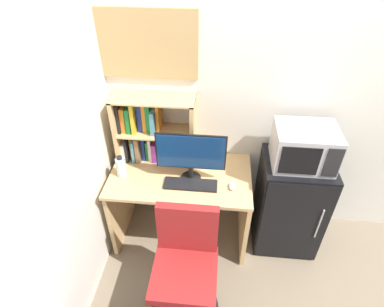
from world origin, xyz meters
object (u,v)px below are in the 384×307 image
(desk_chair, at_px, (186,272))
(wall_corkboard, at_px, (148,45))
(monitor, at_px, (191,154))
(water_bottle, at_px, (121,167))
(mini_fridge, at_px, (289,203))
(microwave, at_px, (304,147))
(computer_mouse, at_px, (232,186))
(hutch_bookshelf, at_px, (146,128))
(keyboard, at_px, (191,184))

(desk_chair, xyz_separation_m, wall_corkboard, (-0.38, 0.99, 1.30))
(monitor, relative_size, water_bottle, 2.83)
(mini_fridge, relative_size, microwave, 1.99)
(computer_mouse, bearing_deg, microwave, 18.58)
(computer_mouse, bearing_deg, hutch_bookshelf, 156.04)
(microwave, bearing_deg, keyboard, -167.91)
(mini_fridge, height_order, microwave, microwave)
(desk_chair, bearing_deg, keyboard, 92.13)
(keyboard, height_order, computer_mouse, computer_mouse)
(keyboard, bearing_deg, wall_corkboard, 129.06)
(monitor, xyz_separation_m, mini_fridge, (0.85, 0.10, -0.55))
(hutch_bookshelf, relative_size, mini_fridge, 0.71)
(mini_fridge, bearing_deg, computer_mouse, -161.71)
(water_bottle, height_order, wall_corkboard, wall_corkboard)
(microwave, xyz_separation_m, wall_corkboard, (-1.21, 0.26, 0.64))
(monitor, height_order, mini_fridge, monitor)
(computer_mouse, bearing_deg, mini_fridge, 18.29)
(keyboard, relative_size, mini_fridge, 0.46)
(water_bottle, bearing_deg, monitor, 1.57)
(water_bottle, bearing_deg, microwave, 4.59)
(keyboard, xyz_separation_m, wall_corkboard, (-0.36, 0.44, 0.94))
(hutch_bookshelf, height_order, wall_corkboard, wall_corkboard)
(desk_chair, bearing_deg, microwave, 41.41)
(computer_mouse, distance_m, mini_fridge, 0.63)
(computer_mouse, bearing_deg, desk_chair, -119.05)
(computer_mouse, height_order, desk_chair, desk_chair)
(hutch_bookshelf, distance_m, water_bottle, 0.38)
(computer_mouse, height_order, mini_fridge, mini_fridge)
(monitor, xyz_separation_m, computer_mouse, (0.34, -0.08, -0.23))
(monitor, xyz_separation_m, desk_chair, (0.03, -0.63, -0.59))
(desk_chair, bearing_deg, computer_mouse, 60.95)
(water_bottle, bearing_deg, keyboard, -6.70)
(microwave, bearing_deg, desk_chair, -138.59)
(hutch_bookshelf, xyz_separation_m, desk_chair, (0.43, -0.88, -0.64))
(hutch_bookshelf, bearing_deg, mini_fridge, -7.10)
(water_bottle, relative_size, mini_fridge, 0.21)
(hutch_bookshelf, relative_size, water_bottle, 3.40)
(hutch_bookshelf, xyz_separation_m, keyboard, (0.41, -0.34, -0.29))
(mini_fridge, bearing_deg, hutch_bookshelf, 172.90)
(keyboard, relative_size, microwave, 0.92)
(hutch_bookshelf, height_order, mini_fridge, hutch_bookshelf)
(mini_fridge, xyz_separation_m, microwave, (0.00, 0.00, 0.61))
(hutch_bookshelf, xyz_separation_m, computer_mouse, (0.74, -0.33, -0.29))
(water_bottle, distance_m, wall_corkboard, 0.97)
(hutch_bookshelf, bearing_deg, wall_corkboard, 66.05)
(monitor, relative_size, mini_fridge, 0.59)
(mini_fridge, relative_size, desk_chair, 0.97)
(hutch_bookshelf, height_order, computer_mouse, hutch_bookshelf)
(monitor, xyz_separation_m, microwave, (0.85, 0.10, 0.06))
(hutch_bookshelf, bearing_deg, desk_chair, -64.05)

